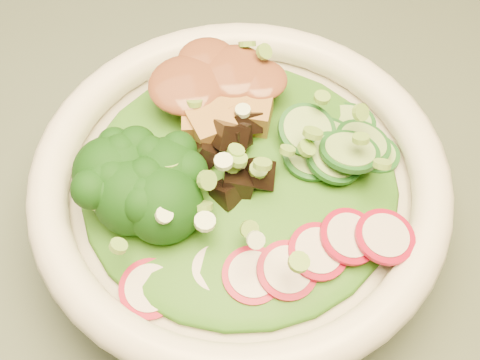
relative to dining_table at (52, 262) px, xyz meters
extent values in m
cylinder|color=black|center=(0.55, 0.35, -0.28)|extent=(0.06, 0.06, 0.72)
cube|color=#455244|center=(0.00, 0.00, 0.10)|extent=(1.20, 0.80, 0.03)
cylinder|color=white|center=(0.18, -0.05, 0.14)|extent=(0.27, 0.27, 0.06)
torus|color=white|center=(0.18, -0.05, 0.18)|extent=(0.31, 0.31, 0.03)
ellipsoid|color=#215812|center=(0.18, -0.05, 0.18)|extent=(0.23, 0.23, 0.03)
ellipsoid|color=brown|center=(0.17, 0.02, 0.21)|extent=(0.08, 0.06, 0.02)
camera|label=1|loc=(0.13, -0.31, 0.59)|focal=50.00mm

